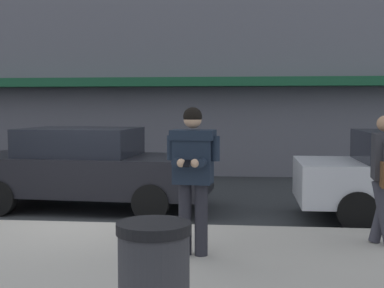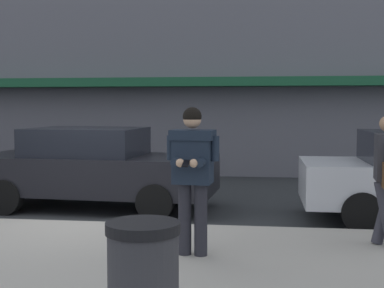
% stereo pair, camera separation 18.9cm
% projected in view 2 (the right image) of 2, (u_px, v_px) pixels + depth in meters
% --- Properties ---
extents(ground_plane, '(80.00, 80.00, 0.00)m').
position_uv_depth(ground_plane, '(88.00, 227.00, 8.66)').
color(ground_plane, '#2B2D30').
extents(sidewalk, '(32.00, 5.30, 0.14)m').
position_uv_depth(sidewalk, '(91.00, 283.00, 5.70)').
color(sidewalk, '#A8A399').
rests_on(sidewalk, ground).
extents(curb_paint_line, '(28.00, 0.12, 0.01)m').
position_uv_depth(curb_paint_line, '(149.00, 228.00, 8.57)').
color(curb_paint_line, silver).
rests_on(curb_paint_line, ground).
extents(parked_sedan_mid, '(4.61, 2.14, 1.54)m').
position_uv_depth(parked_sedan_mid, '(94.00, 167.00, 10.16)').
color(parked_sedan_mid, black).
rests_on(parked_sedan_mid, ground).
extents(man_texting_on_phone, '(0.65, 0.61, 1.81)m').
position_uv_depth(man_texting_on_phone, '(193.00, 165.00, 6.44)').
color(man_texting_on_phone, '#23232B').
rests_on(man_texting_on_phone, sidewalk).
extents(trash_bin, '(0.55, 0.55, 0.98)m').
position_uv_depth(trash_bin, '(143.00, 288.00, 3.89)').
color(trash_bin, '#38383D').
rests_on(trash_bin, sidewalk).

